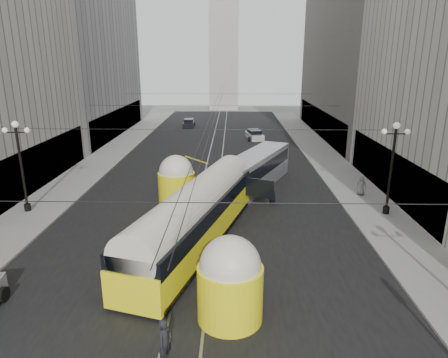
{
  "coord_description": "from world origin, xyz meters",
  "views": [
    {
      "loc": [
        1.87,
        -8.14,
        10.47
      ],
      "look_at": [
        1.4,
        14.39,
        3.67
      ],
      "focal_mm": 32.0,
      "sensor_mm": 36.0,
      "label": 1
    }
  ],
  "objects_px": {
    "streetcar": "(195,215)",
    "pedestrian_sidewalk_right": "(361,185)",
    "city_bus": "(255,170)",
    "pedestrian_crossing_a": "(165,342)"
  },
  "relations": [
    {
      "from": "city_bus",
      "to": "pedestrian_crossing_a",
      "type": "bearing_deg",
      "value": -101.65
    },
    {
      "from": "streetcar",
      "to": "pedestrian_sidewalk_right",
      "type": "bearing_deg",
      "value": 35.6
    },
    {
      "from": "city_bus",
      "to": "streetcar",
      "type": "bearing_deg",
      "value": -110.11
    },
    {
      "from": "pedestrian_crossing_a",
      "to": "pedestrian_sidewalk_right",
      "type": "bearing_deg",
      "value": -6.88
    },
    {
      "from": "pedestrian_crossing_a",
      "to": "pedestrian_sidewalk_right",
      "type": "xyz_separation_m",
      "value": [
        12.52,
        18.35,
        0.04
      ]
    },
    {
      "from": "pedestrian_crossing_a",
      "to": "pedestrian_sidewalk_right",
      "type": "height_order",
      "value": "pedestrian_crossing_a"
    },
    {
      "from": "city_bus",
      "to": "pedestrian_crossing_a",
      "type": "height_order",
      "value": "city_bus"
    },
    {
      "from": "streetcar",
      "to": "city_bus",
      "type": "xyz_separation_m",
      "value": [
        3.98,
        10.86,
        -0.26
      ]
    },
    {
      "from": "streetcar",
      "to": "pedestrian_crossing_a",
      "type": "relative_size",
      "value": 9.42
    },
    {
      "from": "streetcar",
      "to": "pedestrian_crossing_a",
      "type": "distance_m",
      "value": 9.59
    }
  ]
}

